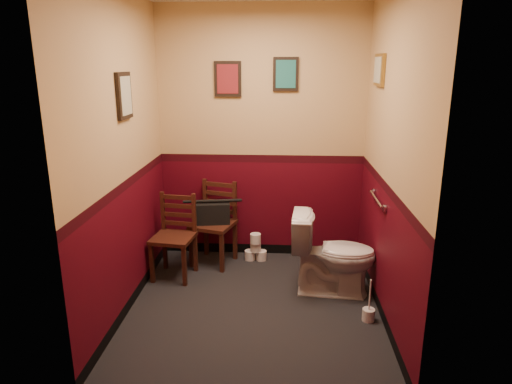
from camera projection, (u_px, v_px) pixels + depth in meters
The scene contains 16 objects.
floor at pixel (254, 306), 4.10m from camera, with size 2.20×2.40×0.00m, color black.
wall_back at pixel (261, 137), 4.89m from camera, with size 2.20×2.70×0.00m, color #440611.
wall_front at pixel (241, 202), 2.58m from camera, with size 2.20×2.70×0.00m, color #440611.
wall_left at pixel (123, 158), 3.80m from camera, with size 2.40×2.70×0.00m, color #440611.
wall_right at pixel (390, 161), 3.67m from camera, with size 2.40×2.70×0.00m, color #440611.
grab_bar at pixel (377, 199), 4.02m from camera, with size 0.05×0.56×0.06m.
framed_print_back_a at pixel (228, 79), 4.72m from camera, with size 0.28×0.04×0.36m.
framed_print_back_b at pixel (286, 74), 4.67m from camera, with size 0.26×0.04×0.34m.
framed_print_left at pixel (124, 96), 3.76m from camera, with size 0.04×0.30×0.38m.
framed_print_right at pixel (379, 70), 4.06m from camera, with size 0.04×0.34×0.28m.
toilet at pixel (333, 254), 4.26m from camera, with size 0.44×0.79×0.77m, color white.
toilet_brush at pixel (368, 314), 3.86m from camera, with size 0.11×0.11×0.38m.
chair_left at pixel (175, 236), 4.60m from camera, with size 0.44×0.44×0.84m.
chair_right at pixel (215, 223), 4.91m from camera, with size 0.52×0.52×0.89m.
handbag at pixel (213, 213), 4.84m from camera, with size 0.38×0.23×0.26m.
tp_stack at pixel (256, 249), 5.03m from camera, with size 0.24×0.15×0.32m.
Camera 1 is at (0.24, -3.66, 2.11)m, focal length 32.00 mm.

